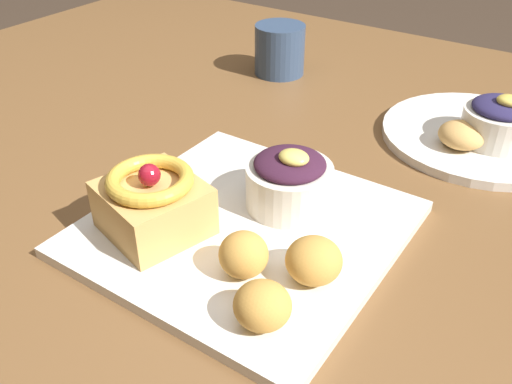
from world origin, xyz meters
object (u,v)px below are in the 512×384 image
fritter_middle (262,305)px  back_pastry (462,135)px  fritter_back (314,260)px  back_plate (479,136)px  berry_ramekin (289,181)px  back_ramekin (499,121)px  front_plate (245,228)px  cake_slice (153,202)px  fritter_front (244,255)px  coffee_mug (280,50)px

fritter_middle → back_pastry: bearing=83.7°
fritter_back → back_pastry: 0.32m
fritter_back → back_pastry: bearing=83.7°
fritter_back → back_plate: fritter_back is taller
berry_ramekin → back_plate: bearing=66.7°
fritter_back → berry_ramekin: bearing=132.1°
back_plate → back_ramekin: (0.02, -0.02, 0.03)m
berry_ramekin → back_plate: size_ratio=0.36×
front_plate → cake_slice: 0.10m
back_plate → fritter_middle: bearing=-97.0°
front_plate → fritter_back: 0.11m
berry_ramekin → fritter_middle: size_ratio=1.90×
cake_slice → back_pastry: (0.20, 0.34, -0.02)m
fritter_middle → fritter_back: (0.01, 0.07, 0.00)m
berry_ramekin → front_plate: bearing=-109.5°
cake_slice → fritter_front: 0.11m
front_plate → berry_ramekin: 0.07m
cake_slice → fritter_back: size_ratio=2.24×
fritter_middle → back_plate: size_ratio=0.19×
back_plate → back_pastry: bearing=-101.4°
coffee_mug → fritter_front: bearing=-61.5°
berry_ramekin → back_pastry: (0.11, 0.23, -0.01)m
cake_slice → back_plate: (0.21, 0.40, -0.04)m
fritter_middle → back_pastry: (0.04, 0.39, -0.00)m
fritter_middle → back_ramekin: bearing=79.9°
fritter_middle → front_plate: bearing=131.0°
berry_ramekin → coffee_mug: same height
cake_slice → berry_ramekin: size_ratio=1.25×
back_ramekin → cake_slice: bearing=-121.5°
cake_slice → fritter_back: bearing=8.7°
cake_slice → back_ramekin: 0.45m
fritter_back → back_ramekin: bearing=79.3°
back_pastry → coffee_mug: (-0.34, 0.11, 0.01)m
fritter_front → cake_slice: bearing=178.2°
front_plate → cake_slice: cake_slice is taller
berry_ramekin → fritter_front: size_ratio=2.02×
cake_slice → back_plate: size_ratio=0.45×
back_plate → back_ramekin: bearing=-37.0°
fritter_front → back_pastry: size_ratio=0.78×
cake_slice → fritter_front: (0.11, -0.00, -0.01)m
front_plate → fritter_front: (0.04, -0.06, 0.03)m
berry_ramekin → fritter_front: 0.12m
fritter_back → cake_slice: bearing=-171.3°
front_plate → cake_slice: (-0.07, -0.06, 0.04)m
fritter_middle → back_plate: fritter_middle is taller
fritter_middle → back_ramekin: 0.43m
back_plate → coffee_mug: (-0.35, 0.05, 0.03)m
coffee_mug → cake_slice: bearing=-73.4°
cake_slice → coffee_mug: bearing=106.6°
fritter_middle → fritter_front: bearing=139.1°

